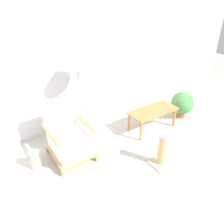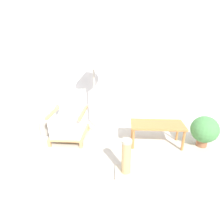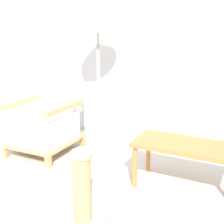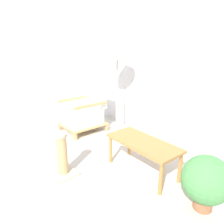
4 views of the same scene
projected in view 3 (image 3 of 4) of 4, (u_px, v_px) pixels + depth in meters
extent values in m
cube|color=silver|center=(149.00, 27.00, 3.54)|extent=(8.00, 0.06, 2.70)
cube|color=tan|center=(5.00, 152.00, 3.33)|extent=(0.05, 0.05, 0.12)
cube|color=tan|center=(48.00, 162.00, 3.09)|extent=(0.05, 0.05, 0.12)
cube|color=tan|center=(44.00, 134.00, 3.90)|extent=(0.05, 0.05, 0.12)
cube|color=tan|center=(83.00, 141.00, 3.65)|extent=(0.05, 0.05, 0.12)
cube|color=tan|center=(46.00, 140.00, 3.47)|extent=(0.62, 0.71, 0.03)
cube|color=white|center=(44.00, 128.00, 3.42)|extent=(0.54, 0.61, 0.27)
cube|color=white|center=(60.00, 89.00, 3.60)|extent=(0.54, 0.08, 0.47)
cube|color=tan|center=(23.00, 102.00, 3.49)|extent=(0.05, 0.65, 0.05)
cube|color=tan|center=(65.00, 108.00, 3.24)|extent=(0.05, 0.65, 0.05)
cylinder|color=#B7B2A8|center=(99.00, 143.00, 3.71)|extent=(0.26, 0.26, 0.03)
cylinder|color=#B7B2A8|center=(98.00, 90.00, 3.54)|extent=(0.04, 0.04, 1.27)
cone|color=silver|center=(98.00, 19.00, 3.33)|extent=(0.47, 0.47, 0.27)
cube|color=#B2753D|center=(190.00, 146.00, 2.59)|extent=(0.93, 0.42, 0.04)
cylinder|color=#B2753D|center=(135.00, 167.00, 2.69)|extent=(0.04, 0.04, 0.38)
cylinder|color=#B2753D|center=(148.00, 153.00, 2.98)|extent=(0.04, 0.04, 0.38)
cylinder|color=#9E998E|center=(12.00, 130.00, 3.77)|extent=(0.16, 0.16, 0.30)
cube|color=#B2A893|center=(83.00, 220.00, 2.24)|extent=(0.30, 0.30, 0.03)
cylinder|color=tan|center=(82.00, 188.00, 2.18)|extent=(0.13, 0.13, 0.48)
cylinder|color=#B2A893|center=(81.00, 154.00, 2.11)|extent=(0.15, 0.15, 0.04)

